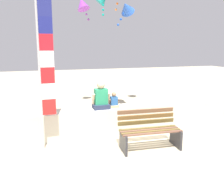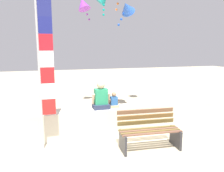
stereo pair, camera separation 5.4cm
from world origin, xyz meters
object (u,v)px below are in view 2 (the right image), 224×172
object	(u,v)px
park_bench	(149,131)
person_adult	(101,98)
flag_banner	(44,67)
kite_purple	(83,4)
kite_blue	(127,8)
person_child	(114,101)

from	to	relation	value
park_bench	person_adult	distance (m)	1.60
flag_banner	person_adult	bearing A→B (deg)	20.80
park_bench	kite_purple	bearing A→B (deg)	100.43
kite_purple	kite_blue	bearing A→B (deg)	-49.47
park_bench	flag_banner	bearing A→B (deg)	163.60
person_child	flag_banner	distance (m)	2.16
park_bench	kite_purple	distance (m)	5.54
person_adult	kite_blue	xyz separation A→B (m)	(1.30, 1.52, 2.66)
person_adult	kite_blue	distance (m)	3.33
kite_blue	person_child	bearing A→B (deg)	-121.31
person_adult	person_child	xyz separation A→B (m)	(0.37, 0.00, -0.13)
flag_banner	kite_purple	distance (m)	4.32
kite_blue	person_adult	bearing A→B (deg)	-130.37
kite_purple	flag_banner	bearing A→B (deg)	-113.54
person_child	kite_purple	distance (m)	4.28
flag_banner	kite_blue	distance (m)	3.84
park_bench	person_child	distance (m)	1.39
kite_purple	kite_blue	world-z (taller)	kite_purple
park_bench	kite_purple	world-z (taller)	kite_purple
kite_purple	person_child	bearing A→B (deg)	-84.43
person_child	park_bench	bearing A→B (deg)	-68.55
person_child	kite_blue	world-z (taller)	kite_blue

